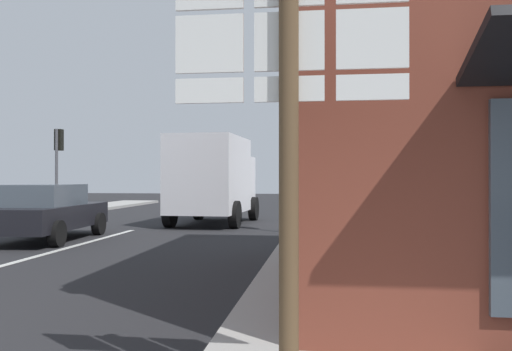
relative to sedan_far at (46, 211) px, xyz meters
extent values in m
plane|color=#232326|center=(1.28, 0.84, -0.76)|extent=(80.00, 80.00, 0.00)
cube|color=#9E9B96|center=(7.37, -1.16, -0.69)|extent=(2.35, 44.00, 0.14)
cube|color=silver|center=(1.28, -3.16, -0.75)|extent=(0.16, 12.00, 0.01)
cube|color=black|center=(0.00, 0.07, -0.14)|extent=(1.99, 4.29, 0.60)
cube|color=#47515B|center=(0.01, -0.18, 0.43)|extent=(1.67, 2.18, 0.55)
cylinder|color=black|center=(-0.95, 1.37, -0.44)|extent=(0.26, 0.65, 0.64)
cylinder|color=black|center=(0.79, 1.47, -0.44)|extent=(0.26, 0.65, 0.64)
cylinder|color=black|center=(0.95, -1.23, -0.44)|extent=(0.26, 0.65, 0.64)
cube|color=silver|center=(3.30, 4.87, 0.99)|extent=(2.37, 3.80, 2.60)
cube|color=silver|center=(3.42, 7.37, 0.69)|extent=(2.15, 1.40, 2.00)
cube|color=#47515B|center=(3.42, 7.42, 1.49)|extent=(1.76, 0.18, 0.70)
cylinder|color=black|center=(2.32, 7.37, -0.31)|extent=(0.32, 0.91, 0.90)
cylinder|color=black|center=(4.51, 7.27, -0.31)|extent=(0.32, 0.91, 0.90)
cylinder|color=black|center=(2.16, 3.97, -0.31)|extent=(0.32, 0.91, 0.90)
cylinder|color=black|center=(4.35, 3.87, -0.31)|extent=(0.32, 0.91, 0.90)
cylinder|color=brown|center=(6.99, -9.42, 0.84)|extent=(0.14, 0.14, 3.20)
cube|color=white|center=(6.41, -9.37, 1.86)|extent=(0.50, 0.03, 0.42)
cube|color=black|center=(6.41, -9.35, 1.86)|extent=(0.43, 0.01, 0.32)
cube|color=white|center=(6.41, -9.37, 1.52)|extent=(0.50, 0.03, 0.18)
cube|color=black|center=(6.41, -9.35, 1.52)|extent=(0.43, 0.01, 0.13)
cube|color=white|center=(6.99, -9.37, 1.86)|extent=(0.50, 0.03, 0.42)
cube|color=black|center=(6.99, -9.35, 1.86)|extent=(0.43, 0.01, 0.32)
cube|color=white|center=(6.99, -9.37, 1.52)|extent=(0.50, 0.03, 0.18)
cube|color=black|center=(6.99, -9.35, 1.52)|extent=(0.43, 0.01, 0.13)
cube|color=white|center=(7.57, -9.37, 1.86)|extent=(0.50, 0.03, 0.42)
cube|color=black|center=(7.57, -9.35, 1.86)|extent=(0.43, 0.01, 0.32)
cube|color=white|center=(7.57, -9.37, 1.52)|extent=(0.50, 0.03, 0.18)
cube|color=black|center=(7.57, -9.35, 1.52)|extent=(0.43, 0.01, 0.13)
cylinder|color=#47474C|center=(6.50, 2.55, 0.92)|extent=(0.12, 0.12, 3.36)
cube|color=black|center=(6.50, 2.75, 2.15)|extent=(0.30, 0.28, 0.90)
sphere|color=#360303|center=(6.50, 2.89, 2.42)|extent=(0.18, 0.18, 0.18)
sphere|color=orange|center=(6.50, 2.89, 2.14)|extent=(0.18, 0.18, 0.18)
sphere|color=black|center=(6.50, 2.89, 1.86)|extent=(0.18, 0.18, 0.18)
cylinder|color=#47474C|center=(-3.93, 7.97, 1.09)|extent=(0.12, 0.12, 3.70)
cube|color=black|center=(-3.93, 8.17, 2.49)|extent=(0.30, 0.28, 0.90)
sphere|color=#360303|center=(-3.93, 8.31, 2.76)|extent=(0.18, 0.18, 0.18)
sphere|color=orange|center=(-3.93, 8.31, 2.48)|extent=(0.18, 0.18, 0.18)
sphere|color=black|center=(-3.93, 8.31, 2.20)|extent=(0.18, 0.18, 0.18)
camera|label=1|loc=(7.24, -13.16, 0.89)|focal=37.47mm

